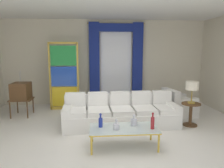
{
  "coord_description": "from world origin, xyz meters",
  "views": [
    {
      "loc": [
        -0.35,
        -4.7,
        1.94
      ],
      "look_at": [
        0.09,
        0.9,
        1.05
      ],
      "focal_mm": 34.23,
      "sensor_mm": 36.0,
      "label": 1
    }
  ],
  "objects_px": {
    "table_lamp_brass": "(192,87)",
    "vintage_tv": "(21,92)",
    "stained_glass_divider": "(64,78)",
    "round_side_table": "(191,112)",
    "bottle_blue_decanter": "(153,122)",
    "bottle_ruby_flask": "(101,122)",
    "couch_white_long": "(121,114)",
    "bottle_amber_squat": "(134,122)",
    "coffee_table": "(124,129)",
    "armchair_white": "(178,106)",
    "peacock_figurine": "(77,105)",
    "bottle_crystal_tall": "(116,126)"
  },
  "relations": [
    {
      "from": "round_side_table",
      "to": "couch_white_long",
      "type": "bearing_deg",
      "value": 174.23
    },
    {
      "from": "bottle_ruby_flask",
      "to": "stained_glass_divider",
      "type": "height_order",
      "value": "stained_glass_divider"
    },
    {
      "from": "stained_glass_divider",
      "to": "bottle_amber_squat",
      "type": "bearing_deg",
      "value": -57.37
    },
    {
      "from": "bottle_blue_decanter",
      "to": "bottle_ruby_flask",
      "type": "relative_size",
      "value": 1.16
    },
    {
      "from": "round_side_table",
      "to": "table_lamp_brass",
      "type": "height_order",
      "value": "table_lamp_brass"
    },
    {
      "from": "bottle_crystal_tall",
      "to": "stained_glass_divider",
      "type": "height_order",
      "value": "stained_glass_divider"
    },
    {
      "from": "bottle_blue_decanter",
      "to": "stained_glass_divider",
      "type": "relative_size",
      "value": 0.15
    },
    {
      "from": "coffee_table",
      "to": "bottle_ruby_flask",
      "type": "distance_m",
      "value": 0.49
    },
    {
      "from": "couch_white_long",
      "to": "bottle_amber_squat",
      "type": "bearing_deg",
      "value": -83.41
    },
    {
      "from": "bottle_blue_decanter",
      "to": "bottle_ruby_flask",
      "type": "distance_m",
      "value": 1.03
    },
    {
      "from": "vintage_tv",
      "to": "bottle_blue_decanter",
      "type": "bearing_deg",
      "value": -36.37
    },
    {
      "from": "vintage_tv",
      "to": "armchair_white",
      "type": "bearing_deg",
      "value": -4.09
    },
    {
      "from": "coffee_table",
      "to": "vintage_tv",
      "type": "xyz_separation_m",
      "value": [
        -2.75,
        2.32,
        0.35
      ]
    },
    {
      "from": "round_side_table",
      "to": "bottle_blue_decanter",
      "type": "bearing_deg",
      "value": -137.66
    },
    {
      "from": "stained_glass_divider",
      "to": "peacock_figurine",
      "type": "relative_size",
      "value": 3.67
    },
    {
      "from": "couch_white_long",
      "to": "coffee_table",
      "type": "height_order",
      "value": "couch_white_long"
    },
    {
      "from": "vintage_tv",
      "to": "stained_glass_divider",
      "type": "distance_m",
      "value": 1.37
    },
    {
      "from": "vintage_tv",
      "to": "table_lamp_brass",
      "type": "xyz_separation_m",
      "value": [
        4.65,
        -1.21,
        0.3
      ]
    },
    {
      "from": "coffee_table",
      "to": "bottle_amber_squat",
      "type": "relative_size",
      "value": 5.85
    },
    {
      "from": "coffee_table",
      "to": "vintage_tv",
      "type": "bearing_deg",
      "value": 139.87
    },
    {
      "from": "coffee_table",
      "to": "vintage_tv",
      "type": "relative_size",
      "value": 1.01
    },
    {
      "from": "table_lamp_brass",
      "to": "couch_white_long",
      "type": "bearing_deg",
      "value": 174.23
    },
    {
      "from": "couch_white_long",
      "to": "coffee_table",
      "type": "distance_m",
      "value": 1.29
    },
    {
      "from": "coffee_table",
      "to": "bottle_ruby_flask",
      "type": "relative_size",
      "value": 4.72
    },
    {
      "from": "couch_white_long",
      "to": "table_lamp_brass",
      "type": "relative_size",
      "value": 5.18
    },
    {
      "from": "bottle_blue_decanter",
      "to": "armchair_white",
      "type": "bearing_deg",
      "value": 57.47
    },
    {
      "from": "stained_glass_divider",
      "to": "armchair_white",
      "type": "bearing_deg",
      "value": -15.13
    },
    {
      "from": "bottle_blue_decanter",
      "to": "peacock_figurine",
      "type": "relative_size",
      "value": 0.55
    },
    {
      "from": "bottle_amber_squat",
      "to": "armchair_white",
      "type": "bearing_deg",
      "value": 48.21
    },
    {
      "from": "bottle_blue_decanter",
      "to": "vintage_tv",
      "type": "relative_size",
      "value": 0.25
    },
    {
      "from": "coffee_table",
      "to": "vintage_tv",
      "type": "height_order",
      "value": "vintage_tv"
    },
    {
      "from": "bottle_amber_squat",
      "to": "couch_white_long",
      "type": "bearing_deg",
      "value": 96.59
    },
    {
      "from": "bottle_ruby_flask",
      "to": "stained_glass_divider",
      "type": "distance_m",
      "value": 3.12
    },
    {
      "from": "bottle_amber_squat",
      "to": "bottle_ruby_flask",
      "type": "distance_m",
      "value": 0.69
    },
    {
      "from": "coffee_table",
      "to": "stained_glass_divider",
      "type": "xyz_separation_m",
      "value": [
        -1.57,
        2.93,
        0.68
      ]
    },
    {
      "from": "bottle_ruby_flask",
      "to": "round_side_table",
      "type": "xyz_separation_m",
      "value": [
        2.35,
        1.04,
        -0.17
      ]
    },
    {
      "from": "coffee_table",
      "to": "bottle_amber_squat",
      "type": "height_order",
      "value": "bottle_amber_squat"
    },
    {
      "from": "bottle_ruby_flask",
      "to": "vintage_tv",
      "type": "relative_size",
      "value": 0.21
    },
    {
      "from": "bottle_crystal_tall",
      "to": "stained_glass_divider",
      "type": "xyz_separation_m",
      "value": [
        -1.42,
        3.02,
        0.58
      ]
    },
    {
      "from": "bottle_amber_squat",
      "to": "stained_glass_divider",
      "type": "height_order",
      "value": "stained_glass_divider"
    },
    {
      "from": "bottle_ruby_flask",
      "to": "couch_white_long",
      "type": "bearing_deg",
      "value": 65.8
    },
    {
      "from": "table_lamp_brass",
      "to": "vintage_tv",
      "type": "bearing_deg",
      "value": 165.35
    },
    {
      "from": "coffee_table",
      "to": "table_lamp_brass",
      "type": "bearing_deg",
      "value": 30.24
    },
    {
      "from": "coffee_table",
      "to": "bottle_blue_decanter",
      "type": "distance_m",
      "value": 0.59
    },
    {
      "from": "stained_glass_divider",
      "to": "round_side_table",
      "type": "xyz_separation_m",
      "value": [
        3.47,
        -1.82,
        -0.7
      ]
    },
    {
      "from": "vintage_tv",
      "to": "armchair_white",
      "type": "xyz_separation_m",
      "value": [
        4.65,
        -0.33,
        -0.44
      ]
    },
    {
      "from": "bottle_blue_decanter",
      "to": "armchair_white",
      "type": "xyz_separation_m",
      "value": [
        1.34,
        2.1,
        -0.26
      ]
    },
    {
      "from": "bottle_blue_decanter",
      "to": "vintage_tv",
      "type": "xyz_separation_m",
      "value": [
        -3.31,
        2.44,
        0.18
      ]
    },
    {
      "from": "bottle_ruby_flask",
      "to": "coffee_table",
      "type": "bearing_deg",
      "value": -8.07
    },
    {
      "from": "coffee_table",
      "to": "table_lamp_brass",
      "type": "distance_m",
      "value": 2.29
    }
  ]
}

